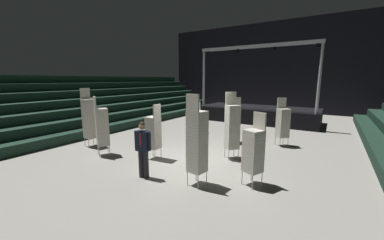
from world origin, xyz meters
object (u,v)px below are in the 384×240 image
(man_with_tie, at_px, (143,147))
(chair_stack_mid_left, at_px, (283,122))
(stage_riser, at_px, (258,113))
(chair_stack_front_left, at_px, (232,126))
(chair_stack_mid_centre, at_px, (234,120))
(chair_stack_rear_centre, at_px, (102,126))
(chair_stack_rear_left, at_px, (89,118))
(chair_stack_front_right, at_px, (197,141))
(chair_stack_rear_right, at_px, (253,150))
(chair_stack_aisle_left, at_px, (195,118))
(chair_stack_mid_right, at_px, (153,132))

(man_with_tie, height_order, chair_stack_mid_left, chair_stack_mid_left)
(stage_riser, relative_size, chair_stack_front_left, 3.15)
(chair_stack_mid_centre, distance_m, chair_stack_rear_centre, 5.69)
(chair_stack_rear_left, bearing_deg, chair_stack_front_right, 91.80)
(chair_stack_rear_left, distance_m, chair_stack_rear_right, 7.21)
(chair_stack_front_left, distance_m, chair_stack_rear_centre, 4.95)
(chair_stack_front_right, xyz_separation_m, chair_stack_aisle_left, (-3.30, 5.34, -0.42))
(chair_stack_aisle_left, bearing_deg, stage_riser, -97.74)
(man_with_tie, bearing_deg, chair_stack_front_left, -126.86)
(chair_stack_front_left, bearing_deg, chair_stack_rear_right, 80.49)
(man_with_tie, distance_m, chair_stack_rear_centre, 2.88)
(chair_stack_front_left, xyz_separation_m, chair_stack_rear_right, (1.33, -1.73, -0.21))
(stage_riser, bearing_deg, chair_stack_aisle_left, -109.86)
(chair_stack_front_right, bearing_deg, chair_stack_front_left, 99.03)
(man_with_tie, height_order, chair_stack_rear_right, chair_stack_rear_right)
(chair_stack_mid_right, distance_m, chair_stack_aisle_left, 4.44)
(chair_stack_mid_right, distance_m, chair_stack_rear_right, 3.78)
(stage_riser, height_order, chair_stack_rear_right, stage_riser)
(stage_riser, height_order, chair_stack_aisle_left, stage_riser)
(chair_stack_front_left, xyz_separation_m, chair_stack_aisle_left, (-3.29, 2.80, -0.38))
(chair_stack_rear_left, bearing_deg, chair_stack_mid_right, 103.36)
(stage_riser, bearing_deg, chair_stack_mid_centre, -84.42)
(chair_stack_front_left, bearing_deg, chair_stack_rear_centre, -19.35)
(chair_stack_front_left, distance_m, chair_stack_rear_right, 2.19)
(chair_stack_mid_centre, bearing_deg, chair_stack_mid_right, -165.09)
(chair_stack_mid_centre, height_order, chair_stack_aisle_left, chair_stack_mid_centre)
(chair_stack_rear_centre, bearing_deg, man_with_tie, 14.76)
(chair_stack_front_right, height_order, chair_stack_rear_centre, chair_stack_front_right)
(man_with_tie, bearing_deg, chair_stack_front_right, -173.50)
(chair_stack_rear_right, height_order, chair_stack_aisle_left, chair_stack_rear_right)
(chair_stack_mid_right, height_order, chair_stack_rear_right, same)
(chair_stack_mid_left, height_order, chair_stack_aisle_left, chair_stack_mid_left)
(chair_stack_rear_left, bearing_deg, chair_stack_rear_right, 99.49)
(chair_stack_aisle_left, bearing_deg, chair_stack_rear_right, 147.70)
(chair_stack_mid_left, height_order, chair_stack_rear_left, chair_stack_rear_left)
(stage_riser, bearing_deg, chair_stack_mid_left, -64.37)
(man_with_tie, relative_size, chair_stack_mid_centre, 0.81)
(chair_stack_rear_right, bearing_deg, chair_stack_aisle_left, -19.66)
(chair_stack_aisle_left, bearing_deg, man_with_tie, 118.50)
(chair_stack_aisle_left, bearing_deg, chair_stack_rear_left, 73.01)
(chair_stack_rear_left, bearing_deg, chair_stack_front_left, 115.99)
(chair_stack_front_right, xyz_separation_m, chair_stack_mid_left, (1.25, 5.26, -0.21))
(chair_stack_rear_left, relative_size, chair_stack_rear_right, 1.25)
(chair_stack_rear_right, xyz_separation_m, chair_stack_aisle_left, (-4.62, 4.52, -0.17))
(man_with_tie, height_order, chair_stack_mid_centre, chair_stack_mid_centre)
(man_with_tie, height_order, chair_stack_front_left, chair_stack_front_left)
(chair_stack_mid_centre, relative_size, chair_stack_rear_centre, 0.93)
(chair_stack_front_right, bearing_deg, chair_stack_rear_right, 40.51)
(chair_stack_rear_left, xyz_separation_m, chair_stack_rear_centre, (1.49, -0.46, -0.13))
(chair_stack_front_right, height_order, chair_stack_mid_left, chair_stack_front_right)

